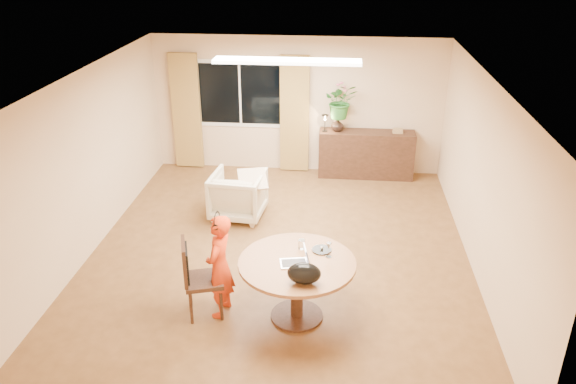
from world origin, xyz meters
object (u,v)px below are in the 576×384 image
object	(u,v)px
child	(220,266)
armchair	(238,195)
sideboard	(366,154)
dining_chair	(204,278)
dining_table	(297,274)

from	to	relation	value
child	armchair	bearing A→B (deg)	-165.72
sideboard	armchair	bearing A→B (deg)	-138.20
dining_chair	armchair	size ratio (longest dim) A/B	1.20
sideboard	child	bearing A→B (deg)	-112.72
child	dining_table	bearing A→B (deg)	98.53
dining_chair	sideboard	world-z (taller)	dining_chair
dining_table	child	world-z (taller)	child
dining_table	armchair	size ratio (longest dim) A/B	1.63
dining_chair	sideboard	distance (m)	4.99
dining_table	dining_chair	world-z (taller)	dining_chair
dining_chair	armchair	xyz separation A→B (m)	(-0.06, 2.63, -0.12)
dining_chair	armchair	world-z (taller)	dining_chair
dining_chair	child	world-z (taller)	child
sideboard	dining_chair	bearing A→B (deg)	-114.63
armchair	dining_chair	bearing A→B (deg)	97.01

